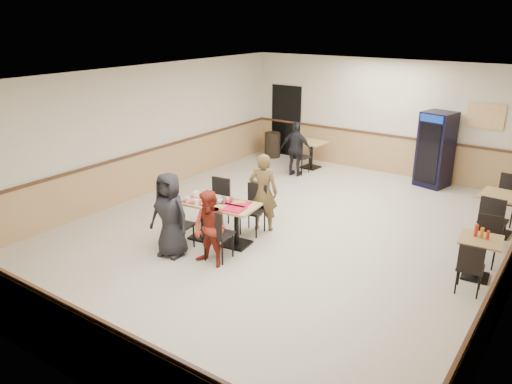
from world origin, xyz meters
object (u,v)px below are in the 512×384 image
Objects in this scene: main_table at (220,216)px; side_table_far at (500,208)px; pepsi_cooler at (435,149)px; lone_diner at (296,149)px; diner_woman_left at (170,215)px; diner_woman_right at (210,229)px; trash_bin at (272,145)px; side_table_near at (479,252)px; diner_man_opposite at (263,192)px; back_table at (311,150)px.

main_table is 1.89× the size of side_table_far.
pepsi_cooler is (2.29, 5.61, 0.41)m from main_table.
diner_woman_left is at bearing 88.88° from lone_diner.
side_table_far is at bearing 48.51° from diner_woman_right.
diner_woman_left is 5.33m from lone_diner.
diner_woman_left is 0.82× the size of pepsi_cooler.
diner_woman_right is at bearing -1.02° from diner_woman_left.
diner_woman_right is (0.82, 0.10, -0.10)m from diner_woman_left.
trash_bin is at bearing 99.73° from diner_woman_left.
main_table reaches higher than side_table_near.
diner_woman_left reaches higher than diner_woman_right.
diner_woman_right is 7.04m from trash_bin.
diner_woman_left is 1.15× the size of diner_woman_right.
diner_man_opposite is at bearing 103.14° from lone_diner.
diner_woman_left reaches higher than lone_diner.
side_table_far is 1.06× the size of back_table.
lone_diner reaches higher than diner_woman_right.
trash_bin is at bearing -45.77° from lone_diner.
diner_man_opposite is 2.22× the size of side_table_near.
main_table is at bearing -66.25° from trash_bin.
diner_woman_left is at bearing -172.48° from diner_woman_right.
diner_woman_left is 7.06m from pepsi_cooler.
diner_woman_right is at bearing -65.47° from trash_bin.
side_table_far is (4.58, 4.29, -0.22)m from diner_woman_left.
diner_man_opposite is 5.44m from trash_bin.
diner_woman_left is at bearing -154.26° from side_table_near.
side_table_near is (3.93, 0.37, -0.32)m from diner_man_opposite.
diner_woman_right is 1.77m from diner_man_opposite.
main_table is 2.00× the size of back_table.
diner_woman_left is (-0.35, -0.93, 0.25)m from main_table.
diner_woman_right is at bearing -67.62° from main_table.
back_table is (-5.22, 3.92, 0.04)m from side_table_near.
diner_woman_right is 5.62m from side_table_far.
pepsi_cooler is (1.94, 4.68, 0.15)m from diner_man_opposite.
lone_diner is 6.06m from side_table_near.
side_table_near is 2.06m from side_table_far.
trash_bin is (-6.74, 4.27, -0.09)m from side_table_near.
diner_woman_right is at bearing -150.79° from side_table_near.
diner_woman_right is 6.70m from pepsi_cooler.
diner_woman_right is 1.80× the size of trash_bin.
diner_woman_left is 2.17× the size of side_table_near.
lone_diner is 0.78× the size of pepsi_cooler.
lone_diner is at bearing -38.37° from trash_bin.
side_table_near is 0.38× the size of pepsi_cooler.
diner_man_opposite is (-0.12, 1.76, 0.12)m from diner_woman_right.
trash_bin is (-4.74, -0.04, -0.56)m from pepsi_cooler.
diner_woman_left is at bearing -98.87° from pepsi_cooler.
lone_diner reaches higher than side_table_far.
back_table is (0.00, 0.85, -0.22)m from lone_diner.
lone_diner is at bearing 105.50° from diner_woman_right.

